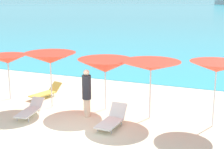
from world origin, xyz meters
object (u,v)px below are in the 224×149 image
at_px(umbrella_3, 151,66).
at_px(beachgoer_1, 87,92).
at_px(umbrella_0, 8,59).
at_px(lounge_chair_2, 46,92).
at_px(umbrella_1, 50,58).
at_px(umbrella_2, 105,66).
at_px(lounge_chair_0, 30,110).
at_px(lounge_chair_1, 112,119).
at_px(umbrella_4, 217,67).

relative_size(umbrella_3, beachgoer_1, 1.31).
distance_m(umbrella_0, lounge_chair_2, 2.27).
height_order(umbrella_1, umbrella_3, umbrella_1).
relative_size(umbrella_1, umbrella_3, 0.95).
xyz_separation_m(umbrella_2, beachgoer_1, (-0.32, -1.08, -0.85)).
relative_size(umbrella_0, umbrella_3, 0.82).
xyz_separation_m(umbrella_3, lounge_chair_2, (-5.18, 0.85, -1.81)).
height_order(lounge_chair_0, beachgoer_1, beachgoer_1).
bearing_deg(lounge_chair_1, umbrella_2, 123.10).
distance_m(umbrella_2, umbrella_4, 4.34).
distance_m(umbrella_0, umbrella_3, 6.58).
height_order(umbrella_3, lounge_chair_0, umbrella_3).
bearing_deg(lounge_chair_1, umbrella_3, 54.03).
distance_m(umbrella_0, umbrella_1, 2.44).
bearing_deg(umbrella_0, umbrella_4, 0.19).
distance_m(lounge_chair_2, beachgoer_1, 3.37).
distance_m(umbrella_1, umbrella_4, 6.51).
bearing_deg(lounge_chair_0, umbrella_4, 4.49).
bearing_deg(umbrella_1, lounge_chair_1, -17.83).
relative_size(umbrella_4, lounge_chair_1, 1.47).
bearing_deg(umbrella_0, lounge_chair_2, 30.72).
relative_size(umbrella_1, umbrella_4, 0.98).
bearing_deg(umbrella_0, umbrella_3, -0.14).
bearing_deg(lounge_chair_1, lounge_chair_2, 155.37).
relative_size(umbrella_0, beachgoer_1, 1.08).
bearing_deg(umbrella_2, lounge_chair_2, 170.96).
bearing_deg(umbrella_3, beachgoer_1, -162.20).
xyz_separation_m(umbrella_1, umbrella_3, (4.17, 0.28, -0.06)).
xyz_separation_m(umbrella_0, lounge_chair_0, (2.20, -1.55, -1.57)).
xyz_separation_m(umbrella_3, umbrella_4, (2.33, 0.05, 0.14)).
bearing_deg(beachgoer_1, umbrella_1, -160.04).
distance_m(umbrella_3, lounge_chair_1, 2.43).
xyz_separation_m(umbrella_2, umbrella_3, (1.99, -0.34, 0.21)).
relative_size(umbrella_4, beachgoer_1, 1.27).
relative_size(lounge_chair_2, beachgoer_1, 0.92).
height_order(umbrella_0, umbrella_4, umbrella_4).
bearing_deg(lounge_chair_2, lounge_chair_0, -56.38).
distance_m(umbrella_2, umbrella_3, 2.03).
xyz_separation_m(umbrella_4, lounge_chair_2, (-7.51, 0.80, -1.95)).
height_order(lounge_chair_2, beachgoer_1, beachgoer_1).
height_order(umbrella_4, lounge_chair_1, umbrella_4).
bearing_deg(umbrella_3, umbrella_0, 179.86).
bearing_deg(umbrella_2, umbrella_0, -176.01).
xyz_separation_m(umbrella_0, lounge_chair_2, (1.39, 0.83, -1.59)).
xyz_separation_m(umbrella_1, lounge_chair_2, (-1.01, 1.13, -1.86)).
bearing_deg(umbrella_1, lounge_chair_0, -99.51).
height_order(umbrella_0, beachgoer_1, umbrella_0).
relative_size(umbrella_3, lounge_chair_0, 1.43).
bearing_deg(umbrella_2, umbrella_4, -3.84).
bearing_deg(umbrella_2, lounge_chair_0, -142.06).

